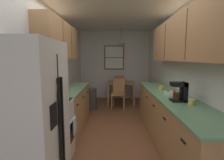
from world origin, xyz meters
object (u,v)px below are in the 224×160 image
(dining_chair_near, at_px, (119,92))
(fruit_bowl, at_px, (171,93))
(coffee_maker, at_px, (180,91))
(mug_spare, at_px, (161,87))
(storage_canister, at_px, (59,90))
(trash_bin, at_px, (92,99))
(mug_by_coffeemaker, at_px, (191,102))
(dining_table, at_px, (121,85))
(dining_chair_far, at_px, (119,85))
(microwave_over_range, at_px, (36,49))
(refrigerator, at_px, (24,126))
(stove_range, at_px, (48,132))

(dining_chair_near, xyz_separation_m, fruit_bowl, (0.87, -2.19, 0.44))
(coffee_maker, relative_size, mug_spare, 2.39)
(dining_chair_near, height_order, mug_spare, mug_spare)
(storage_canister, distance_m, fruit_bowl, 1.99)
(trash_bin, xyz_separation_m, mug_by_coffeemaker, (1.76, -2.65, 0.63))
(dining_table, height_order, trash_bin, dining_table)
(storage_canister, relative_size, fruit_bowl, 0.74)
(trash_bin, xyz_separation_m, coffee_maker, (1.68, -2.45, 0.74))
(trash_bin, height_order, mug_spare, mug_spare)
(mug_by_coffeemaker, distance_m, mug_spare, 1.11)
(storage_canister, height_order, coffee_maker, coffee_maker)
(dining_chair_near, height_order, dining_chair_far, same)
(microwave_over_range, distance_m, coffee_maker, 2.18)
(refrigerator, distance_m, dining_chair_far, 4.89)
(storage_canister, relative_size, mug_spare, 1.45)
(coffee_maker, height_order, fruit_bowl, coffee_maker)
(stove_range, relative_size, microwave_over_range, 1.94)
(refrigerator, xyz_separation_m, dining_table, (1.14, 4.13, -0.25))
(storage_canister, height_order, fruit_bowl, storage_canister)
(mug_spare, bearing_deg, dining_chair_near, 115.67)
(mug_spare, xyz_separation_m, fruit_bowl, (0.05, -0.47, -0.02))
(dining_chair_far, height_order, coffee_maker, coffee_maker)
(trash_bin, xyz_separation_m, mug_spare, (1.64, -1.55, 0.64))
(refrigerator, bearing_deg, mug_spare, 43.61)
(trash_bin, bearing_deg, storage_canister, -98.36)
(microwave_over_range, relative_size, dining_chair_far, 0.63)
(dining_table, height_order, dining_chair_far, dining_chair_far)
(microwave_over_range, xyz_separation_m, storage_canister, (0.11, 0.57, -0.69))
(dining_chair_near, relative_size, trash_bin, 1.42)
(stove_range, height_order, mug_spare, stove_range)
(stove_range, height_order, microwave_over_range, microwave_over_range)
(stove_range, distance_m, coffee_maker, 2.06)
(dining_table, bearing_deg, coffee_maker, -76.62)
(microwave_over_range, distance_m, fruit_bowl, 2.31)
(refrigerator, xyz_separation_m, mug_spare, (1.88, 1.79, 0.09))
(mug_spare, bearing_deg, trash_bin, 136.76)
(dining_chair_far, relative_size, coffee_maker, 3.10)
(coffee_maker, bearing_deg, mug_by_coffeemaker, -68.28)
(refrigerator, bearing_deg, mug_by_coffeemaker, 18.90)
(trash_bin, bearing_deg, dining_table, 41.09)
(microwave_over_range, xyz_separation_m, trash_bin, (0.41, 2.62, -1.36))
(dining_table, xyz_separation_m, storage_canister, (-1.21, -2.83, 0.38))
(dining_table, relative_size, trash_bin, 1.42)
(microwave_over_range, relative_size, fruit_bowl, 2.36)
(microwave_over_range, distance_m, dining_table, 3.81)
(dining_chair_far, distance_m, mug_spare, 3.10)
(dining_chair_far, bearing_deg, trash_bin, -121.27)
(coffee_maker, bearing_deg, dining_chair_near, 108.16)
(microwave_over_range, height_order, mug_spare, microwave_over_range)
(dining_chair_far, height_order, mug_by_coffeemaker, mug_by_coffeemaker)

